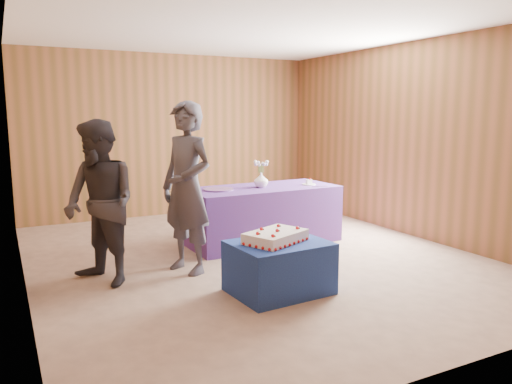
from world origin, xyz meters
TOP-DOWN VIEW (x-y plane):
  - ground at (0.00, 0.00)m, footprint 6.00×6.00m
  - room_shell at (0.00, 0.00)m, footprint 5.04×6.04m
  - cake_table at (-0.32, -1.18)m, footprint 0.94×0.76m
  - serving_table at (0.44, 0.59)m, footprint 2.02×0.95m
  - sheet_cake at (-0.35, -1.16)m, footprint 0.71×0.61m
  - vase at (0.41, 0.58)m, footprint 0.21×0.21m
  - flower_spray at (0.41, 0.58)m, footprint 0.20×0.20m
  - platter at (-0.19, 0.61)m, footprint 0.47×0.47m
  - plate at (1.11, 0.48)m, footprint 0.21×0.21m
  - cake_slice at (1.11, 0.48)m, footprint 0.08×0.07m
  - knife at (1.12, 0.27)m, footprint 0.26×0.05m
  - guest_left at (-0.87, -0.15)m, footprint 0.67×0.80m
  - guest_right at (-1.78, -0.14)m, footprint 0.93×1.01m

SIDE VIEW (x-z plane):
  - ground at x=0.00m, z-range 0.00..0.00m
  - cake_table at x=-0.32m, z-range 0.00..0.50m
  - serving_table at x=0.44m, z-range 0.00..0.75m
  - sheet_cake at x=-0.35m, z-range 0.48..0.62m
  - knife at x=1.12m, z-range 0.75..0.75m
  - plate at x=1.11m, z-range 0.75..0.76m
  - platter at x=-0.19m, z-range 0.75..0.77m
  - cake_slice at x=1.11m, z-range 0.75..0.84m
  - guest_right at x=-1.78m, z-range 0.00..1.67m
  - vase at x=0.41m, z-range 0.75..0.95m
  - guest_left at x=-0.87m, z-range 0.00..1.85m
  - flower_spray at x=0.41m, z-range 1.00..1.15m
  - room_shell at x=0.00m, z-range 0.44..3.16m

